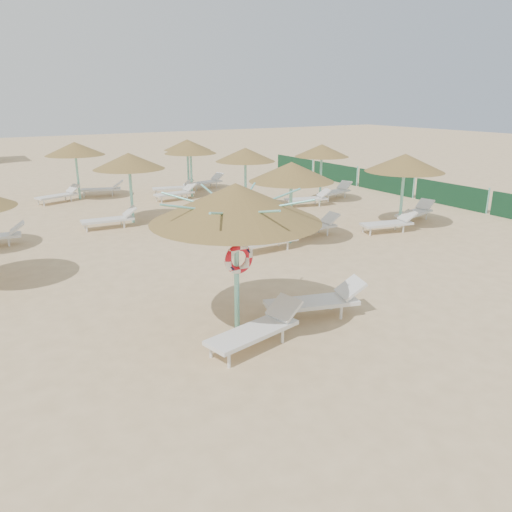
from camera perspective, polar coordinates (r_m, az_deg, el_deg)
ground at (r=10.86m, az=-0.73°, el=-7.88°), size 120.00×120.00×0.00m
main_palapa at (r=9.91m, az=-2.34°, el=6.04°), size 3.45×3.45×3.09m
lounger_main_a at (r=9.87m, az=0.22°, el=-8.26°), size 2.21×1.08×0.77m
lounger_main_b at (r=11.21m, az=7.09°, el=-5.04°), size 2.32×1.26×0.81m
palapa_field at (r=20.53m, az=-13.14°, el=10.55°), size 20.50×17.78×2.72m
windbreak_fence at (r=26.76m, az=14.58°, el=8.14°), size 0.08×19.84×1.10m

